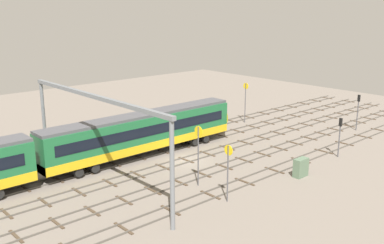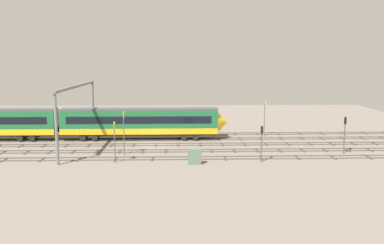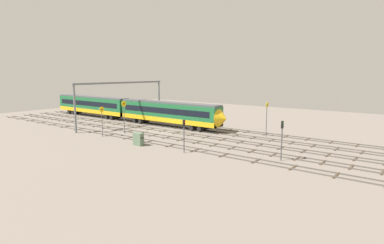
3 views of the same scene
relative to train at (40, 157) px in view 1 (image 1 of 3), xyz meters
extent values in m
plane|color=slate|center=(14.48, -4.23, -2.66)|extent=(103.36, 103.36, 0.00)
cube|color=#59544C|center=(14.48, -13.40, -2.58)|extent=(87.36, 0.07, 0.16)
cube|color=#59544C|center=(14.48, -11.96, -2.58)|extent=(87.36, 0.07, 0.16)
cube|color=#473828|center=(0.68, -12.68, -2.62)|extent=(0.24, 2.40, 0.08)
cube|color=#473828|center=(5.28, -12.68, -2.62)|extent=(0.24, 2.40, 0.08)
cube|color=#473828|center=(9.88, -12.68, -2.62)|extent=(0.24, 2.40, 0.08)
cube|color=#473828|center=(14.48, -12.68, -2.62)|extent=(0.24, 2.40, 0.08)
cube|color=#473828|center=(19.07, -12.68, -2.62)|extent=(0.24, 2.40, 0.08)
cube|color=#473828|center=(23.67, -12.68, -2.62)|extent=(0.24, 2.40, 0.08)
cube|color=#473828|center=(28.27, -12.68, -2.62)|extent=(0.24, 2.40, 0.08)
cube|color=#473828|center=(32.87, -12.68, -2.62)|extent=(0.24, 2.40, 0.08)
cube|color=#473828|center=(37.46, -12.68, -2.62)|extent=(0.24, 2.40, 0.08)
cube|color=#473828|center=(42.06, -12.68, -2.62)|extent=(0.24, 2.40, 0.08)
cube|color=#59544C|center=(14.48, -9.17, -2.58)|extent=(87.36, 0.07, 0.16)
cube|color=#59544C|center=(14.48, -7.74, -2.58)|extent=(87.36, 0.07, 0.16)
cube|color=#473828|center=(-5.80, -8.45, -2.62)|extent=(0.24, 2.40, 0.08)
cube|color=#473828|center=(-2.68, -8.45, -2.62)|extent=(0.24, 2.40, 0.08)
cube|color=#473828|center=(0.44, -8.45, -2.62)|extent=(0.24, 2.40, 0.08)
cube|color=#473828|center=(3.56, -8.45, -2.62)|extent=(0.24, 2.40, 0.08)
cube|color=#473828|center=(6.68, -8.45, -2.62)|extent=(0.24, 2.40, 0.08)
cube|color=#473828|center=(9.80, -8.45, -2.62)|extent=(0.24, 2.40, 0.08)
cube|color=#473828|center=(12.92, -8.45, -2.62)|extent=(0.24, 2.40, 0.08)
cube|color=#473828|center=(16.04, -8.45, -2.62)|extent=(0.24, 2.40, 0.08)
cube|color=#473828|center=(19.15, -8.45, -2.62)|extent=(0.24, 2.40, 0.08)
cube|color=#473828|center=(22.27, -8.45, -2.62)|extent=(0.24, 2.40, 0.08)
cube|color=#473828|center=(25.39, -8.45, -2.62)|extent=(0.24, 2.40, 0.08)
cube|color=#473828|center=(28.51, -8.45, -2.62)|extent=(0.24, 2.40, 0.08)
cube|color=#473828|center=(31.63, -8.45, -2.62)|extent=(0.24, 2.40, 0.08)
cube|color=#473828|center=(34.75, -8.45, -2.62)|extent=(0.24, 2.40, 0.08)
cube|color=#473828|center=(37.87, -8.45, -2.62)|extent=(0.24, 2.40, 0.08)
cube|color=#473828|center=(40.99, -8.45, -2.62)|extent=(0.24, 2.40, 0.08)
cube|color=#473828|center=(44.11, -8.45, -2.62)|extent=(0.24, 2.40, 0.08)
cube|color=#473828|center=(47.23, -8.45, -2.62)|extent=(0.24, 2.40, 0.08)
cube|color=#473828|center=(50.35, -8.45, -2.62)|extent=(0.24, 2.40, 0.08)
cube|color=#59544C|center=(14.48, -4.94, -2.58)|extent=(87.36, 0.07, 0.16)
cube|color=#59544C|center=(14.48, -3.51, -2.58)|extent=(87.36, 0.07, 0.16)
cube|color=#473828|center=(-4.94, -4.23, -2.62)|extent=(0.24, 2.40, 0.08)
cube|color=#473828|center=(-1.70, -4.23, -2.62)|extent=(0.24, 2.40, 0.08)
cube|color=#473828|center=(1.53, -4.23, -2.62)|extent=(0.24, 2.40, 0.08)
cube|color=#473828|center=(4.77, -4.23, -2.62)|extent=(0.24, 2.40, 0.08)
cube|color=#473828|center=(8.00, -4.23, -2.62)|extent=(0.24, 2.40, 0.08)
cube|color=#473828|center=(11.24, -4.23, -2.62)|extent=(0.24, 2.40, 0.08)
cube|color=#473828|center=(14.48, -4.23, -2.62)|extent=(0.24, 2.40, 0.08)
cube|color=#473828|center=(17.71, -4.23, -2.62)|extent=(0.24, 2.40, 0.08)
cube|color=#473828|center=(20.95, -4.23, -2.62)|extent=(0.24, 2.40, 0.08)
cube|color=#473828|center=(24.18, -4.23, -2.62)|extent=(0.24, 2.40, 0.08)
cube|color=#473828|center=(27.42, -4.23, -2.62)|extent=(0.24, 2.40, 0.08)
cube|color=#473828|center=(30.65, -4.23, -2.62)|extent=(0.24, 2.40, 0.08)
cube|color=#473828|center=(33.89, -4.23, -2.62)|extent=(0.24, 2.40, 0.08)
cube|color=#473828|center=(37.12, -4.23, -2.62)|extent=(0.24, 2.40, 0.08)
cube|color=#473828|center=(40.36, -4.23, -2.62)|extent=(0.24, 2.40, 0.08)
cube|color=#473828|center=(43.59, -4.23, -2.62)|extent=(0.24, 2.40, 0.08)
cube|color=#473828|center=(46.83, -4.23, -2.62)|extent=(0.24, 2.40, 0.08)
cube|color=#473828|center=(50.06, -4.23, -2.62)|extent=(0.24, 2.40, 0.08)
cube|color=#473828|center=(53.30, -4.23, -2.62)|extent=(0.24, 2.40, 0.08)
cube|color=#473828|center=(56.54, -4.23, -2.62)|extent=(0.24, 2.40, 0.08)
cube|color=#59544C|center=(14.48, -0.72, -2.58)|extent=(87.36, 0.07, 0.16)
cube|color=#59544C|center=(14.48, 0.72, -2.58)|extent=(87.36, 0.07, 0.16)
cube|color=#473828|center=(-1.70, 0.00, -2.62)|extent=(0.24, 2.40, 0.08)
cube|color=#473828|center=(1.53, 0.00, -2.62)|extent=(0.24, 2.40, 0.08)
cube|color=#473828|center=(4.77, 0.00, -2.62)|extent=(0.24, 2.40, 0.08)
cube|color=#473828|center=(8.00, 0.00, -2.62)|extent=(0.24, 2.40, 0.08)
cube|color=#473828|center=(11.24, 0.00, -2.62)|extent=(0.24, 2.40, 0.08)
cube|color=#473828|center=(14.48, 0.00, -2.62)|extent=(0.24, 2.40, 0.08)
cube|color=#473828|center=(17.71, 0.00, -2.62)|extent=(0.24, 2.40, 0.08)
cube|color=#473828|center=(20.95, 0.00, -2.62)|extent=(0.24, 2.40, 0.08)
cube|color=#473828|center=(24.18, 0.00, -2.62)|extent=(0.24, 2.40, 0.08)
cube|color=#473828|center=(27.42, 0.00, -2.62)|extent=(0.24, 2.40, 0.08)
cube|color=#473828|center=(30.65, 0.00, -2.62)|extent=(0.24, 2.40, 0.08)
cube|color=#473828|center=(33.89, 0.00, -2.62)|extent=(0.24, 2.40, 0.08)
cube|color=#473828|center=(37.12, 0.00, -2.62)|extent=(0.24, 2.40, 0.08)
cube|color=#473828|center=(40.36, 0.00, -2.62)|extent=(0.24, 2.40, 0.08)
cube|color=#473828|center=(43.59, 0.00, -2.62)|extent=(0.24, 2.40, 0.08)
cube|color=#473828|center=(46.83, 0.00, -2.62)|extent=(0.24, 2.40, 0.08)
cube|color=#473828|center=(50.06, 0.00, -2.62)|extent=(0.24, 2.40, 0.08)
cube|color=#473828|center=(53.30, 0.00, -2.62)|extent=(0.24, 2.40, 0.08)
cube|color=#473828|center=(56.54, 0.00, -2.62)|extent=(0.24, 2.40, 0.08)
cube|color=#59544C|center=(14.48, 3.51, -2.58)|extent=(87.36, 0.07, 0.16)
cube|color=#59544C|center=(14.48, 4.94, -2.58)|extent=(87.36, 0.07, 0.16)
cube|color=#473828|center=(-1.90, 4.23, -2.62)|extent=(0.24, 2.40, 0.08)
cube|color=#473828|center=(1.74, 4.23, -2.62)|extent=(0.24, 2.40, 0.08)
cube|color=#473828|center=(5.38, 4.23, -2.62)|extent=(0.24, 2.40, 0.08)
cube|color=#473828|center=(9.02, 4.23, -2.62)|extent=(0.24, 2.40, 0.08)
cube|color=#473828|center=(12.66, 4.23, -2.62)|extent=(0.24, 2.40, 0.08)
cube|color=#473828|center=(16.30, 4.23, -2.62)|extent=(0.24, 2.40, 0.08)
cube|color=#473828|center=(19.93, 4.23, -2.62)|extent=(0.24, 2.40, 0.08)
cube|color=#473828|center=(23.57, 4.23, -2.62)|extent=(0.24, 2.40, 0.08)
cube|color=#473828|center=(27.21, 4.23, -2.62)|extent=(0.24, 2.40, 0.08)
cube|color=#473828|center=(30.85, 4.23, -2.62)|extent=(0.24, 2.40, 0.08)
cube|color=#473828|center=(34.49, 4.23, -2.62)|extent=(0.24, 2.40, 0.08)
cube|color=#473828|center=(38.13, 4.23, -2.62)|extent=(0.24, 2.40, 0.08)
cube|color=#473828|center=(41.77, 4.23, -2.62)|extent=(0.24, 2.40, 0.08)
cube|color=#473828|center=(45.41, 4.23, -2.62)|extent=(0.24, 2.40, 0.08)
cube|color=#473828|center=(49.05, 4.23, -2.62)|extent=(0.24, 2.40, 0.08)
cube|color=#473828|center=(52.69, 4.23, -2.62)|extent=(0.24, 2.40, 0.08)
cube|color=#473828|center=(56.33, 4.23, -2.62)|extent=(0.24, 2.40, 0.08)
cube|color=#1E6638|center=(11.80, 0.00, 0.20)|extent=(24.00, 2.90, 3.60)
cube|color=gold|center=(11.80, 0.00, -1.15)|extent=(24.00, 2.94, 0.90)
cube|color=#4C4C51|center=(11.80, 0.00, 2.15)|extent=(24.00, 2.50, 0.30)
cube|color=black|center=(11.80, -1.46, 0.63)|extent=(22.00, 0.04, 1.10)
cube|color=black|center=(11.80, 1.46, 0.63)|extent=(22.00, 0.04, 1.10)
cylinder|color=black|center=(3.22, 0.00, -2.05)|extent=(0.90, 2.70, 0.90)
cylinder|color=black|center=(5.02, 0.00, -2.05)|extent=(0.90, 2.70, 0.90)
cylinder|color=black|center=(18.58, 0.00, -2.05)|extent=(0.90, 2.70, 0.90)
cylinder|color=black|center=(20.38, 0.00, -2.05)|extent=(0.90, 2.70, 0.90)
cone|color=gold|center=(24.60, 0.00, 0.02)|extent=(1.60, 3.24, 3.24)
cylinder|color=slate|center=(3.40, -15.24, 1.58)|extent=(0.36, 0.36, 8.47)
cylinder|color=slate|center=(3.40, 6.34, 1.58)|extent=(0.36, 0.36, 8.47)
cube|color=slate|center=(3.40, -4.45, 5.99)|extent=(0.40, 22.18, 0.35)
cylinder|color=#4C4C51|center=(10.07, -14.54, -0.14)|extent=(0.12, 0.12, 5.03)
cylinder|color=yellow|center=(10.11, -14.54, 1.96)|extent=(0.05, 0.92, 0.92)
cube|color=black|center=(10.14, -14.54, 1.96)|extent=(0.02, 0.41, 0.12)
cylinder|color=#4C4C51|center=(31.70, 2.45, 0.22)|extent=(0.12, 0.12, 5.75)
cylinder|color=yellow|center=(31.74, 2.45, 2.68)|extent=(0.05, 0.90, 0.90)
cube|color=black|center=(31.77, 2.45, 2.68)|extent=(0.02, 0.41, 0.12)
cylinder|color=#4C4C51|center=(10.63, -10.27, 0.20)|extent=(0.12, 0.12, 5.71)
cylinder|color=yellow|center=(10.67, -10.27, 2.59)|extent=(0.05, 1.03, 1.03)
cube|color=black|center=(10.70, -10.27, 2.59)|extent=(0.02, 0.47, 0.12)
cylinder|color=#4C4C51|center=(27.83, -14.73, -0.88)|extent=(0.14, 0.14, 3.56)
cube|color=black|center=(27.83, -14.73, 1.35)|extent=(0.20, 0.32, 0.90)
sphere|color=red|center=(27.94, -14.73, 1.55)|extent=(0.20, 0.20, 0.20)
sphere|color=#262626|center=(27.94, -14.73, 1.15)|extent=(0.20, 0.20, 0.20)
cylinder|color=#4C4C51|center=(39.71, -10.52, -0.66)|extent=(0.14, 0.14, 4.00)
cube|color=black|center=(39.71, -10.52, 1.79)|extent=(0.20, 0.32, 0.90)
sphere|color=green|center=(39.82, -10.52, 1.99)|extent=(0.20, 0.20, 0.20)
sphere|color=#262626|center=(39.82, -10.52, 1.59)|extent=(0.20, 0.20, 0.20)
cube|color=#597259|center=(19.68, -15.38, -1.73)|extent=(1.58, 0.80, 1.86)
cube|color=#333333|center=(20.48, -15.38, -1.45)|extent=(0.02, 0.56, 0.24)
camera|label=1|loc=(-16.08, -38.85, 13.60)|focal=41.83mm
camera|label=2|loc=(17.77, -64.16, 9.93)|focal=39.14mm
camera|label=3|loc=(54.72, -47.84, 8.02)|focal=30.45mm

